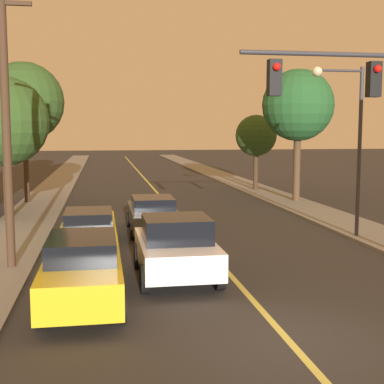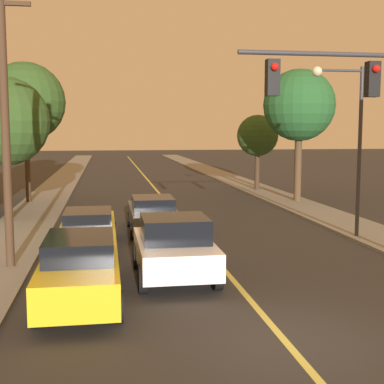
{
  "view_description": "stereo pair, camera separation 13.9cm",
  "coord_description": "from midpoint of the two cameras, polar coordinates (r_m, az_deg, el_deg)",
  "views": [
    {
      "loc": [
        -3.44,
        -9.37,
        4.0
      ],
      "look_at": [
        0.0,
        11.14,
        1.6
      ],
      "focal_mm": 50.0,
      "sensor_mm": 36.0,
      "label": 1
    },
    {
      "loc": [
        -3.3,
        -9.39,
        4.0
      ],
      "look_at": [
        0.0,
        11.14,
        1.6
      ],
      "focal_mm": 50.0,
      "sensor_mm": 36.0,
      "label": 2
    }
  ],
  "objects": [
    {
      "name": "car_near_lane_front",
      "position": [
        14.48,
        -1.64,
        -5.89
      ],
      "size": [
        2.09,
        4.0,
        1.72
      ],
      "color": "white",
      "rests_on": "ground"
    },
    {
      "name": "tree_right_near",
      "position": [
        30.14,
        11.5,
        9.01
      ],
      "size": [
        3.93,
        3.93,
        7.22
      ],
      "color": "#4C3823",
      "rests_on": "ground"
    },
    {
      "name": "tree_left_near",
      "position": [
        24.36,
        -19.22,
        7.11
      ],
      "size": [
        3.82,
        3.82,
        6.18
      ],
      "color": "#4C3823",
      "rests_on": "ground"
    },
    {
      "name": "sidewalk_right",
      "position": [
        46.65,
        3.39,
        1.73
      ],
      "size": [
        2.5,
        80.0,
        0.12
      ],
      "color": "gray",
      "rests_on": "ground"
    },
    {
      "name": "road_surface",
      "position": [
        45.68,
        -4.87,
        1.54
      ],
      "size": [
        10.94,
        80.0,
        0.01
      ],
      "color": "#2D2B28",
      "rests_on": "ground"
    },
    {
      "name": "car_near_lane_second",
      "position": [
        21.05,
        -4.02,
        -2.34
      ],
      "size": [
        1.9,
        4.54,
        1.43
      ],
      "color": "#474C51",
      "rests_on": "ground"
    },
    {
      "name": "car_outer_lane_second",
      "position": [
        18.46,
        -10.78,
        -3.79
      ],
      "size": [
        1.9,
        4.66,
        1.34
      ],
      "color": "gold",
      "rests_on": "ground"
    },
    {
      "name": "sidewalk_left",
      "position": [
        45.67,
        -13.32,
        1.46
      ],
      "size": [
        2.5,
        80.0,
        0.12
      ],
      "color": "gray",
      "rests_on": "ground"
    },
    {
      "name": "tree_left_far",
      "position": [
        30.4,
        -17.23,
        9.14
      ],
      "size": [
        4.26,
        4.26,
        7.53
      ],
      "color": "#3D2B1C",
      "rests_on": "ground"
    },
    {
      "name": "streetlamp_right",
      "position": [
        20.22,
        16.43,
        6.77
      ],
      "size": [
        1.96,
        0.36,
        6.15
      ],
      "color": "#333338",
      "rests_on": "ground"
    },
    {
      "name": "car_outer_lane_front",
      "position": [
        12.84,
        -11.5,
        -7.86
      ],
      "size": [
        1.87,
        5.05,
        1.6
      ],
      "color": "gold",
      "rests_on": "ground"
    },
    {
      "name": "utility_pole_left",
      "position": [
        15.88,
        -19.08,
        7.12
      ],
      "size": [
        1.6,
        0.24,
        7.93
      ],
      "color": "#422D1E",
      "rests_on": "ground"
    },
    {
      "name": "ground_plane",
      "position": [
        10.74,
        10.23,
        -15.39
      ],
      "size": [
        200.0,
        200.0,
        0.0
      ],
      "primitive_type": "plane",
      "color": "#2D2B28"
    },
    {
      "name": "tree_right_far",
      "position": [
        35.52,
        7.12,
        5.95
      ],
      "size": [
        2.71,
        2.71,
        4.9
      ],
      "color": "#3D2B1C",
      "rests_on": "ground"
    }
  ]
}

